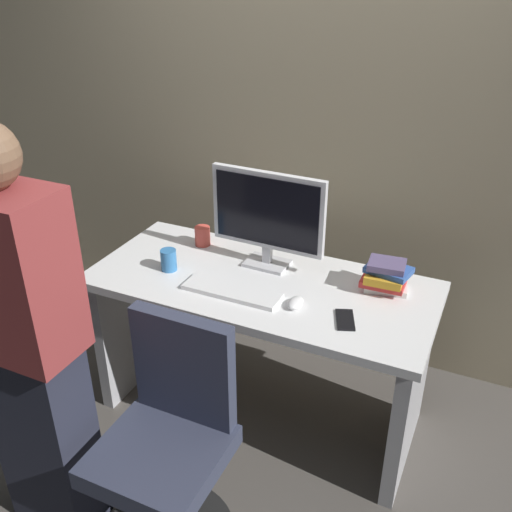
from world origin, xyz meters
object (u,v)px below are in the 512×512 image
Objects in this scene: keyboard at (232,291)px; mouse at (295,303)px; office_chair at (169,451)px; cup_by_monitor at (203,236)px; cup_near_keyboard at (169,260)px; desk at (261,324)px; person_at_desk at (27,349)px; cell_phone at (345,320)px; monitor at (268,215)px; book_stack at (386,276)px.

mouse reaches higher than keyboard.
office_chair reaches higher than cup_by_monitor.
cup_near_keyboard is (-0.64, 0.05, 0.03)m from mouse.
person_at_desk reaches higher than desk.
office_chair is 6.53× the size of cell_phone.
monitor is at bearing 127.30° from cell_phone.
desk is 0.51m from cell_phone.
desk is at bearing 140.87° from cell_phone.
desk is 15.91× the size of cup_by_monitor.
mouse is 0.42m from book_stack.
office_chair is 9.71× the size of cup_by_monitor.
mouse is at bearing -30.64° from desk.
cell_phone is at bearing -22.39° from cup_by_monitor.
monitor is at bearing 103.06° from desk.
monitor is at bearing -8.86° from cup_by_monitor.
person_at_desk reaches higher than monitor.
office_chair is 0.87m from cup_near_keyboard.
monitor reaches higher than keyboard.
cup_near_keyboard is at bearing 175.95° from mouse.
mouse reaches higher than cell_phone.
mouse is 0.22m from cell_phone.
keyboard is 0.36m from cup_near_keyboard.
cup_near_keyboard is (-0.39, -0.23, -0.21)m from monitor.
office_chair is 1.74× the size of monitor.
book_stack is at bearing 13.93° from cup_near_keyboard.
book_stack is at bearing 52.79° from cell_phone.
monitor is at bearing 90.48° from office_chair.
cup_near_keyboard reaches higher than desk.
keyboard is 0.50m from cell_phone.
cup_by_monitor is at bearing 153.44° from desk.
cup_near_keyboard is at bearing -166.07° from book_stack.
keyboard is (-0.04, -0.29, -0.25)m from monitor.
cell_phone is at bearing -18.18° from desk.
office_chair is at bearing 15.91° from person_at_desk.
person_at_desk is at bearing -118.79° from desk.
person_at_desk is at bearing -132.76° from mouse.
mouse is 0.47× the size of book_stack.
office_chair is at bearing -85.75° from keyboard.
office_chair is at bearing -68.20° from cup_by_monitor.
keyboard is at bearing -10.12° from cup_near_keyboard.
book_stack is (0.94, 0.23, 0.02)m from cup_near_keyboard.
keyboard is (-0.07, -0.15, 0.24)m from desk.
person_at_desk is 1.44m from book_stack.
cell_phone is (0.86, -0.06, -0.05)m from cup_near_keyboard.
desk is at bearing 87.99° from office_chair.
mouse reaches higher than desk.
cell_phone is at bearing -4.00° from cup_near_keyboard.
desk is 15.35× the size of cup_near_keyboard.
keyboard is at bearing -115.43° from desk.
person_at_desk is 0.81m from cup_near_keyboard.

